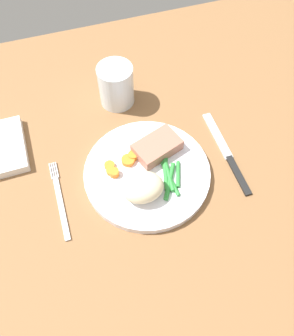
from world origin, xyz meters
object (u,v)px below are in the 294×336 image
Objects in this scene: meat_portion at (157,147)px; knife at (227,154)px; dinner_plate at (147,173)px; water_glass at (116,88)px; fork at (60,200)px.

meat_portion reaches higher than knife.
dinner_plate reaches higher than knife.
water_glass reaches higher than knife.
meat_portion is (3.26, 3.80, 2.08)cm from dinner_plate.
dinner_plate is 1.18× the size of knife.
knife reaches higher than fork.
meat_portion is 0.53× the size of fork.
water_glass is (16.64, 20.69, 3.70)cm from fork.
fork is 26.81cm from water_glass.
meat_portion reaches higher than fork.
water_glass is (-3.65, 16.63, 1.02)cm from meat_portion.
dinner_plate is 17.05cm from fork.
knife is at bearing -16.83° from meat_portion.
water_glass is at bearing 55.59° from fork.
knife is 2.24× the size of water_glass.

